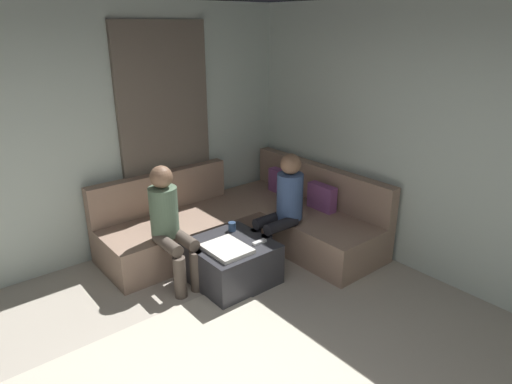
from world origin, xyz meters
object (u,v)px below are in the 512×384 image
Objects in this scene: sectional_couch at (248,222)px; ottoman at (231,262)px; coffee_mug at (232,227)px; game_remote at (259,242)px; person_on_couch_side at (169,222)px; person_on_couch_back at (283,205)px.

sectional_couch is 3.36× the size of ottoman.
coffee_mug is at bearing -56.24° from sectional_couch.
sectional_couch reaches higher than game_remote.
person_on_couch_side is at bearing -129.15° from game_remote.
coffee_mug is at bearing 65.32° from person_on_couch_back.
person_on_couch_back is (0.01, 0.69, 0.45)m from ottoman.
person_on_couch_side is (-0.15, -0.64, 0.19)m from coffee_mug.
sectional_couch is at bearing -172.28° from person_on_couch_side.
coffee_mug reaches higher than ottoman.
person_on_couch_back is (-0.17, 0.47, 0.23)m from game_remote.
coffee_mug is at bearing 166.53° from person_on_couch_side.
person_on_couch_side is at bearing -129.08° from ottoman.
game_remote is 0.12× the size of person_on_couch_back.
person_on_couch_back is at bearing 109.84° from game_remote.
game_remote is 0.12× the size of person_on_couch_side.
person_on_couch_side is at bearing -82.28° from sectional_couch.
game_remote reaches higher than ottoman.
person_on_couch_side is at bearing 71.40° from person_on_couch_back.
sectional_couch is 1.16m from person_on_couch_side.
game_remote is at bearing 50.71° from ottoman.
game_remote is 0.90m from person_on_couch_side.
ottoman is (0.52, -0.63, -0.07)m from sectional_couch.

